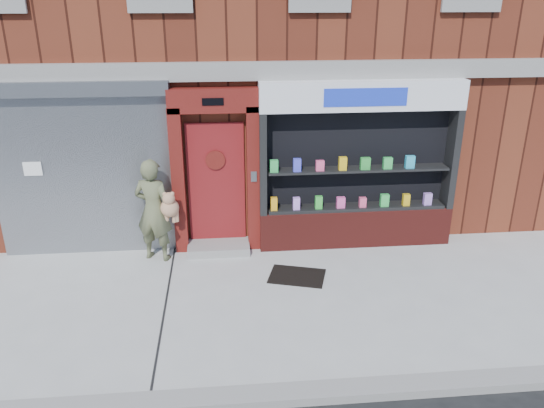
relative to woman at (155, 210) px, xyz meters
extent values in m
plane|color=#9E9E99|center=(1.80, -1.55, -0.91)|extent=(80.00, 80.00, 0.00)
cube|color=gray|center=(1.80, -3.70, -0.85)|extent=(60.00, 0.30, 0.12)
cube|color=#4F1D12|center=(1.80, 4.45, 3.09)|extent=(12.00, 8.00, 8.00)
cube|color=gray|center=(1.80, 0.37, 2.24)|extent=(12.00, 0.16, 0.30)
cube|color=gray|center=(-1.20, 0.39, 0.49)|extent=(3.00, 0.10, 2.80)
cube|color=slate|center=(-1.20, 0.33, 2.01)|extent=(3.10, 0.30, 0.24)
cube|color=white|center=(-2.00, 0.33, 0.69)|extent=(0.30, 0.01, 0.24)
cube|color=#56120E|center=(0.40, 0.31, 0.39)|extent=(0.22, 0.28, 2.60)
cube|color=#56120E|center=(1.70, 0.31, 0.39)|extent=(0.22, 0.28, 2.60)
cube|color=#56120E|center=(1.05, 0.31, 1.79)|extent=(1.50, 0.28, 0.40)
cube|color=black|center=(1.05, 0.16, 1.79)|extent=(0.35, 0.01, 0.12)
cube|color=maroon|center=(1.05, 0.42, 0.29)|extent=(1.00, 0.06, 2.20)
cylinder|color=black|center=(1.05, 0.38, 0.74)|extent=(0.28, 0.02, 0.28)
cylinder|color=#56120E|center=(1.05, 0.37, 0.74)|extent=(0.34, 0.02, 0.34)
cube|color=gray|center=(1.05, 0.15, -0.84)|extent=(1.10, 0.55, 0.15)
cube|color=slate|center=(1.70, 0.16, 0.49)|extent=(0.10, 0.02, 0.18)
cube|color=maroon|center=(3.55, 0.25, -0.56)|extent=(3.50, 0.40, 0.70)
cube|color=black|center=(1.86, 0.25, 0.69)|extent=(0.12, 0.40, 1.80)
cube|color=black|center=(5.24, 0.25, 0.69)|extent=(0.12, 0.40, 1.80)
cube|color=black|center=(3.55, 0.44, 0.69)|extent=(3.30, 0.03, 1.80)
cube|color=black|center=(3.55, 0.25, -0.18)|extent=(3.20, 0.36, 0.06)
cube|color=black|center=(3.55, 0.25, 0.54)|extent=(3.20, 0.36, 0.04)
cube|color=white|center=(3.55, 0.25, 1.84)|extent=(3.50, 0.40, 0.50)
cube|color=#1830B5|center=(3.55, 0.05, 1.84)|extent=(1.40, 0.01, 0.30)
cube|color=#F6A819|center=(2.05, 0.17, -0.03)|extent=(0.11, 0.09, 0.24)
cube|color=#C688F5|center=(2.45, 0.17, -0.04)|extent=(0.12, 0.09, 0.22)
cube|color=green|center=(2.85, 0.17, -0.04)|extent=(0.12, 0.09, 0.23)
cube|color=#E74D9B|center=(3.25, 0.17, -0.05)|extent=(0.15, 0.09, 0.20)
cube|color=#EB4E7A|center=(3.65, 0.17, -0.06)|extent=(0.12, 0.09, 0.18)
cube|color=green|center=(4.05, 0.17, -0.04)|extent=(0.15, 0.09, 0.22)
cube|color=gold|center=(4.45, 0.17, -0.05)|extent=(0.12, 0.09, 0.21)
cube|color=#A976D5|center=(4.85, 0.17, -0.04)|extent=(0.14, 0.09, 0.22)
cube|color=green|center=(2.05, 0.17, 0.66)|extent=(0.14, 0.09, 0.21)
cube|color=#4247E0|center=(2.45, 0.17, 0.67)|extent=(0.13, 0.09, 0.23)
cube|color=#ED4F82|center=(2.85, 0.17, 0.65)|extent=(0.14, 0.09, 0.18)
cube|color=yellow|center=(3.25, 0.17, 0.67)|extent=(0.13, 0.09, 0.23)
cube|color=green|center=(3.65, 0.17, 0.66)|extent=(0.17, 0.09, 0.21)
cube|color=green|center=(4.05, 0.17, 0.66)|extent=(0.15, 0.09, 0.20)
cube|color=#28A8CB|center=(4.45, 0.17, 0.67)|extent=(0.16, 0.09, 0.22)
imported|color=#5B5F3E|center=(-0.02, 0.00, -0.01)|extent=(0.77, 0.63, 1.81)
sphere|color=#AF7C57|center=(0.26, -0.04, 0.05)|extent=(0.31, 0.31, 0.31)
sphere|color=#AF7C57|center=(0.26, -0.09, 0.23)|extent=(0.21, 0.21, 0.21)
sphere|color=#AF7C57|center=(0.19, -0.09, 0.32)|extent=(0.07, 0.07, 0.07)
sphere|color=#AF7C57|center=(0.32, -0.09, 0.32)|extent=(0.07, 0.07, 0.07)
cylinder|color=#AF7C57|center=(0.15, -0.04, -0.11)|extent=(0.07, 0.07, 0.19)
cylinder|color=#AF7C57|center=(0.36, -0.04, -0.11)|extent=(0.07, 0.07, 0.19)
cylinder|color=#AF7C57|center=(0.19, -0.06, -0.11)|extent=(0.07, 0.07, 0.19)
cylinder|color=#AF7C57|center=(0.32, -0.06, -0.11)|extent=(0.07, 0.07, 0.19)
cube|color=black|center=(2.33, -0.89, -0.90)|extent=(1.03, 0.85, 0.02)
camera|label=1|loc=(1.19, -8.47, 3.40)|focal=35.00mm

